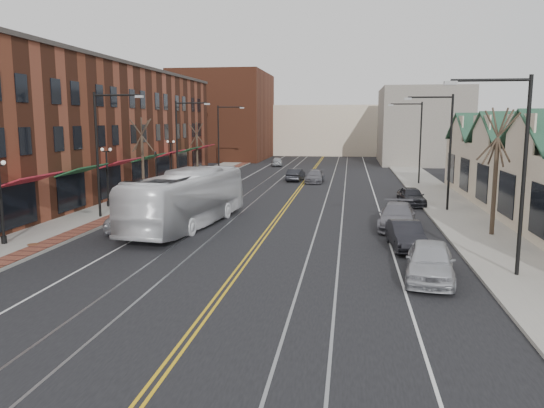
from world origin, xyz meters
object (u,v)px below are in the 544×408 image
(parked_car_c, at_px, (397,216))
(transit_bus, at_px, (187,199))
(parked_suv, at_px, (136,219))
(parked_car_b, at_px, (406,235))
(parked_car_d, at_px, (411,196))
(parked_car_a, at_px, (430,261))

(parked_car_c, bearing_deg, transit_bus, -167.29)
(parked_suv, xyz_separation_m, parked_car_b, (15.22, -2.33, 0.01))
(parked_car_c, height_order, parked_car_d, parked_car_c)
(transit_bus, bearing_deg, parked_car_d, -136.78)
(parked_car_d, bearing_deg, parked_car_a, -100.53)
(transit_bus, height_order, parked_car_d, transit_bus)
(parked_suv, xyz_separation_m, parked_car_a, (15.64, -7.67, 0.11))
(transit_bus, height_order, parked_car_a, transit_bus)
(parked_car_a, distance_m, parked_car_b, 5.36)
(transit_bus, relative_size, parked_suv, 2.50)
(parked_car_a, bearing_deg, parked_suv, 161.47)
(transit_bus, distance_m, parked_car_d, 17.66)
(parked_suv, relative_size, parked_car_b, 1.17)
(parked_car_a, height_order, parked_car_c, parked_car_a)
(parked_car_a, xyz_separation_m, parked_car_c, (-0.42, 10.35, -0.04))
(parked_suv, distance_m, parked_car_a, 17.42)
(parked_car_c, bearing_deg, parked_suv, -163.39)
(parked_car_b, height_order, parked_car_d, parked_car_d)
(parked_car_d, bearing_deg, parked_car_c, -107.78)
(parked_suv, bearing_deg, transit_bus, -157.33)
(parked_car_b, distance_m, parked_car_d, 14.10)
(transit_bus, distance_m, parked_car_c, 12.61)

